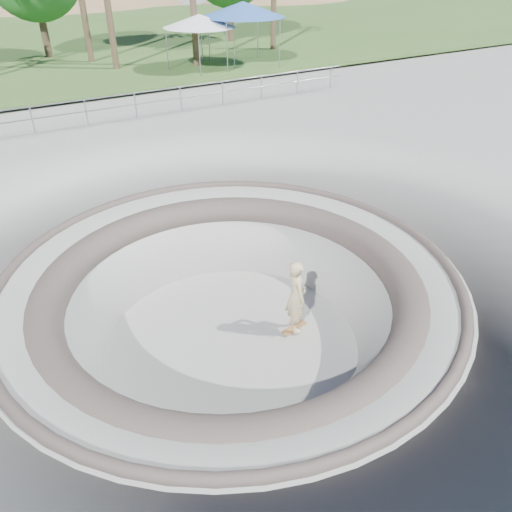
{
  "coord_description": "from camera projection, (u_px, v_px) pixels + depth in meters",
  "views": [
    {
      "loc": [
        -4.14,
        -8.21,
        6.25
      ],
      "look_at": [
        1.0,
        0.55,
        -0.1
      ],
      "focal_mm": 35.0,
      "sensor_mm": 36.0,
      "label": 1
    }
  ],
  "objects": [
    {
      "name": "ground",
      "position": [
        230.0,
        275.0,
        11.1
      ],
      "size": [
        180.0,
        180.0,
        0.0
      ],
      "primitive_type": "plane",
      "color": "gray",
      "rests_on": "ground"
    },
    {
      "name": "skate_bowl",
      "position": [
        232.0,
        338.0,
        12.06
      ],
      "size": [
        14.0,
        14.0,
        4.1
      ],
      "color": "gray",
      "rests_on": "ground"
    },
    {
      "name": "grass_strip",
      "position": [
        9.0,
        44.0,
        35.85
      ],
      "size": [
        180.0,
        36.0,
        0.12
      ],
      "color": "#375923",
      "rests_on": "ground"
    },
    {
      "name": "distant_hills",
      "position": [
        32.0,
        79.0,
        58.26
      ],
      "size": [
        103.2,
        45.0,
        28.6
      ],
      "color": "olive",
      "rests_on": "ground"
    },
    {
      "name": "safety_railing",
      "position": [
        86.0,
        112.0,
        19.51
      ],
      "size": [
        25.0,
        0.06,
        1.03
      ],
      "color": "gray",
      "rests_on": "ground"
    },
    {
      "name": "skateboard",
      "position": [
        294.0,
        328.0,
        12.4
      ],
      "size": [
        0.76,
        0.36,
        0.08
      ],
      "color": "olive",
      "rests_on": "ground"
    },
    {
      "name": "skater",
      "position": [
        296.0,
        296.0,
        11.88
      ],
      "size": [
        0.59,
        0.78,
        1.92
      ],
      "primitive_type": "imported",
      "rotation": [
        0.0,
        0.0,
        1.36
      ],
      "color": "#CAB583",
      "rests_on": "skateboard"
    },
    {
      "name": "canopy_white",
      "position": [
        199.0,
        21.0,
        26.98
      ],
      "size": [
        5.3,
        5.3,
        2.82
      ],
      "color": "gray",
      "rests_on": "ground"
    },
    {
      "name": "canopy_blue",
      "position": [
        243.0,
        9.0,
        27.67
      ],
      "size": [
        6.56,
        6.56,
        3.34
      ],
      "color": "gray",
      "rests_on": "ground"
    }
  ]
}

